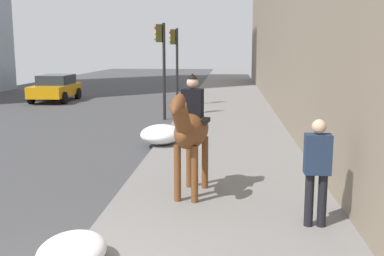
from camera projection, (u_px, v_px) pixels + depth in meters
The scene contains 7 objects.
mounted_horse_near at pixel (191, 129), 8.60m from camera, with size 2.15×0.78×2.30m.
pedestrian_greeting at pixel (317, 166), 7.13m from camera, with size 0.27×0.40×1.70m.
car_near_lane at pixel (56, 87), 25.30m from camera, with size 4.02×2.06×1.44m.
traffic_light_near_curb at pixel (162, 56), 18.43m from camera, with size 0.20×0.44×3.86m.
traffic_light_far_curb at pixel (175, 55), 21.92m from camera, with size 0.20×0.44×3.80m.
snow_pile_near at pixel (72, 252), 5.93m from camera, with size 1.12×0.86×0.39m, color white.
snow_pile_far at pixel (161, 134), 13.59m from camera, with size 1.56×1.20×0.54m, color white.
Camera 1 is at (-4.56, -2.13, 2.89)m, focal length 43.38 mm.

